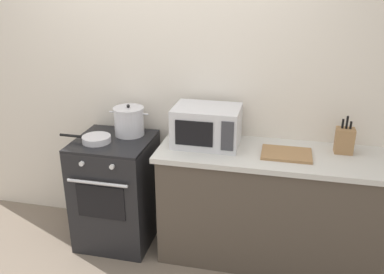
{
  "coord_description": "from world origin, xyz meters",
  "views": [
    {
      "loc": [
        0.94,
        -2.22,
        2.15
      ],
      "look_at": [
        0.3,
        0.6,
        1.0
      ],
      "focal_mm": 38.52,
      "sensor_mm": 36.0,
      "label": 1
    }
  ],
  "objects_px": {
    "stock_pot": "(129,121)",
    "frying_pan": "(96,139)",
    "cutting_board": "(286,154)",
    "microwave": "(207,126)",
    "stove": "(116,191)",
    "knife_block": "(344,140)"
  },
  "relations": [
    {
      "from": "frying_pan",
      "to": "knife_block",
      "type": "bearing_deg",
      "value": 6.54
    },
    {
      "from": "stove",
      "to": "stock_pot",
      "type": "distance_m",
      "value": 0.6
    },
    {
      "from": "stove",
      "to": "knife_block",
      "type": "xyz_separation_m",
      "value": [
        1.76,
        0.14,
        0.56
      ]
    },
    {
      "from": "frying_pan",
      "to": "knife_block",
      "type": "relative_size",
      "value": 1.49
    },
    {
      "from": "microwave",
      "to": "cutting_board",
      "type": "bearing_deg",
      "value": -7.3
    },
    {
      "from": "stock_pot",
      "to": "cutting_board",
      "type": "distance_m",
      "value": 1.28
    },
    {
      "from": "stock_pot",
      "to": "frying_pan",
      "type": "xyz_separation_m",
      "value": [
        -0.2,
        -0.21,
        -0.09
      ]
    },
    {
      "from": "stove",
      "to": "frying_pan",
      "type": "relative_size",
      "value": 2.17
    },
    {
      "from": "frying_pan",
      "to": "microwave",
      "type": "xyz_separation_m",
      "value": [
        0.86,
        0.15,
        0.12
      ]
    },
    {
      "from": "stock_pot",
      "to": "knife_block",
      "type": "bearing_deg",
      "value": 0.01
    },
    {
      "from": "microwave",
      "to": "frying_pan",
      "type": "bearing_deg",
      "value": -169.89
    },
    {
      "from": "knife_block",
      "to": "cutting_board",
      "type": "bearing_deg",
      "value": -160.97
    },
    {
      "from": "knife_block",
      "to": "stock_pot",
      "type": "bearing_deg",
      "value": -179.99
    },
    {
      "from": "knife_block",
      "to": "stove",
      "type": "bearing_deg",
      "value": -175.42
    },
    {
      "from": "stove",
      "to": "knife_block",
      "type": "height_order",
      "value": "knife_block"
    },
    {
      "from": "frying_pan",
      "to": "microwave",
      "type": "bearing_deg",
      "value": 10.11
    },
    {
      "from": "stock_pot",
      "to": "frying_pan",
      "type": "height_order",
      "value": "stock_pot"
    },
    {
      "from": "frying_pan",
      "to": "cutting_board",
      "type": "bearing_deg",
      "value": 2.92
    },
    {
      "from": "microwave",
      "to": "knife_block",
      "type": "relative_size",
      "value": 1.76
    },
    {
      "from": "microwave",
      "to": "knife_block",
      "type": "bearing_deg",
      "value": 3.49
    },
    {
      "from": "stove",
      "to": "cutting_board",
      "type": "distance_m",
      "value": 1.43
    },
    {
      "from": "stove",
      "to": "stock_pot",
      "type": "relative_size",
      "value": 2.78
    }
  ]
}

